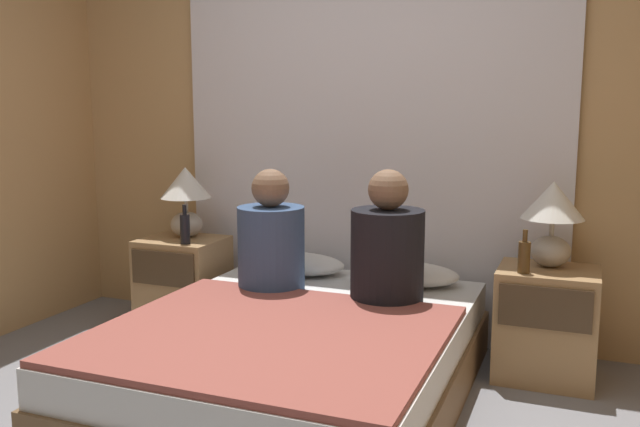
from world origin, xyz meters
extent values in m
cube|color=tan|center=(0.00, 1.77, 1.25)|extent=(4.17, 0.06, 2.50)
cube|color=white|center=(0.00, 1.71, 1.15)|extent=(2.35, 0.02, 2.31)
cube|color=brown|center=(0.00, 0.67, 0.12)|extent=(1.51, 1.97, 0.23)
cube|color=white|center=(0.00, 0.67, 0.32)|extent=(1.47, 1.93, 0.17)
cube|color=#A87F51|center=(-1.08, 1.37, 0.29)|extent=(0.49, 0.41, 0.57)
cube|color=#4C3823|center=(-1.08, 1.16, 0.43)|extent=(0.43, 0.02, 0.21)
cube|color=#A87F51|center=(1.08, 1.37, 0.29)|extent=(0.49, 0.41, 0.57)
cube|color=#4C3823|center=(1.08, 1.16, 0.43)|extent=(0.43, 0.02, 0.21)
ellipsoid|color=#B2A899|center=(-1.08, 1.43, 0.65)|extent=(0.20, 0.20, 0.16)
cylinder|color=#B2A893|center=(-1.08, 1.43, 0.77)|extent=(0.02, 0.02, 0.09)
cone|color=white|center=(-1.08, 1.43, 0.91)|extent=(0.31, 0.31, 0.19)
ellipsoid|color=#B2A899|center=(1.08, 1.43, 0.65)|extent=(0.20, 0.20, 0.16)
cylinder|color=#B2A893|center=(1.08, 1.43, 0.77)|extent=(0.02, 0.02, 0.09)
cone|color=white|center=(1.08, 1.43, 0.91)|extent=(0.31, 0.31, 0.19)
ellipsoid|color=white|center=(-0.33, 1.45, 0.46)|extent=(0.57, 0.34, 0.12)
ellipsoid|color=white|center=(0.33, 1.45, 0.46)|extent=(0.57, 0.34, 0.12)
cube|color=#994C42|center=(0.00, 0.37, 0.42)|extent=(1.45, 1.32, 0.03)
cylinder|color=#38517A|center=(-0.32, 1.07, 0.63)|extent=(0.36, 0.36, 0.45)
sphere|color=#846047|center=(-0.32, 1.07, 0.95)|extent=(0.20, 0.20, 0.20)
cylinder|color=black|center=(0.32, 1.07, 0.64)|extent=(0.37, 0.37, 0.47)
sphere|color=#846047|center=(0.32, 1.07, 0.97)|extent=(0.20, 0.20, 0.20)
cylinder|color=black|center=(-0.97, 1.24, 0.66)|extent=(0.06, 0.06, 0.18)
cylinder|color=black|center=(-0.97, 1.24, 0.78)|extent=(0.02, 0.02, 0.06)
cylinder|color=#513819|center=(0.96, 1.24, 0.65)|extent=(0.06, 0.06, 0.16)
cylinder|color=#513819|center=(0.96, 1.24, 0.76)|extent=(0.02, 0.02, 0.06)
camera|label=1|loc=(1.22, -2.13, 1.38)|focal=38.00mm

